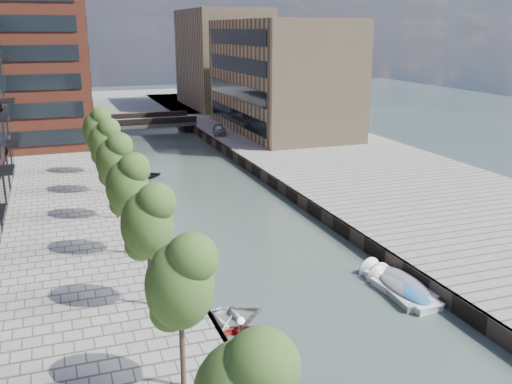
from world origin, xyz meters
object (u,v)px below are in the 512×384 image
tree_3 (127,183)px  bridge (146,122)px  sloop_2 (234,345)px  tree_6 (97,127)px  motorboat_4 (398,282)px  tree_2 (147,220)px  sloop_4 (141,178)px  tree_5 (104,140)px  motorboat_1 (396,288)px  car (219,129)px  motorboat_3 (400,291)px  tree_4 (114,158)px  tree_1 (180,280)px  sloop_3 (225,323)px

tree_3 → bridge: bearing=79.7°
tree_3 → sloop_2: bearing=-73.3°
tree_6 → motorboat_4: bearing=-64.4°
tree_6 → tree_2: bearing=-90.0°
motorboat_4 → sloop_2: bearing=-164.8°
tree_3 → sloop_4: 22.39m
tree_5 → motorboat_4: tree_5 is taller
tree_2 → tree_6: (0.00, 28.00, 0.00)m
sloop_4 → motorboat_1: bearing=-170.8°
tree_6 → car: (16.00, 15.33, -3.67)m
bridge → sloop_2: bearing=-95.4°
motorboat_3 → motorboat_4: motorboat_4 is taller
motorboat_4 → car: (2.34, 43.82, 1.43)m
car → motorboat_4: bearing=-81.7°
bridge → tree_3: size_ratio=2.18×
tree_4 → motorboat_4: size_ratio=1.13×
sloop_2 → bridge: bearing=-24.7°
tree_3 → tree_5: bearing=90.0°
bridge → car: 13.04m
tree_4 → tree_6: size_ratio=1.00×
tree_6 → motorboat_3: (13.22, -29.43, -5.12)m
bridge → motorboat_4: 54.74m
car → tree_1: bearing=-96.2°
tree_3 → car: 39.87m
tree_2 → tree_3: same height
tree_6 → motorboat_3: size_ratio=1.26×
sloop_4 → motorboat_1: (9.41, -29.48, 0.19)m
sloop_2 → car: 48.47m
tree_3 → tree_5: 14.00m
tree_2 → tree_6: same height
tree_1 → sloop_4: bearing=83.9°
motorboat_3 → car: (2.78, 44.76, 1.45)m
tree_2 → motorboat_1: tree_2 is taller
tree_1 → sloop_3: tree_1 is taller
bridge → tree_3: 47.92m
tree_4 → motorboat_3: (13.22, -15.43, -5.12)m
sloop_4 → car: (12.19, 14.92, 1.64)m
bridge → tree_6: tree_6 is taller
tree_3 → sloop_3: bearing=-68.1°
tree_5 → tree_6: size_ratio=1.00×
motorboat_3 → tree_3: bearing=147.5°
motorboat_4 → car: 43.90m
tree_2 → motorboat_1: bearing=-4.6°
sloop_4 → motorboat_4: bearing=-169.7°
bridge → tree_2: (-8.50, -54.00, 3.92)m
tree_4 → motorboat_1: tree_4 is taller
motorboat_1 → car: (2.78, 44.40, 1.45)m
car → bridge: bearing=136.5°
tree_5 → sloop_2: 25.12m
tree_3 → motorboat_3: size_ratio=1.26×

